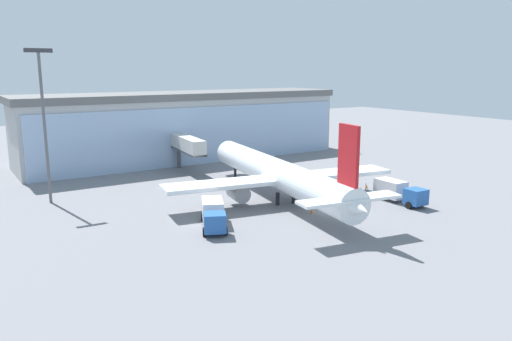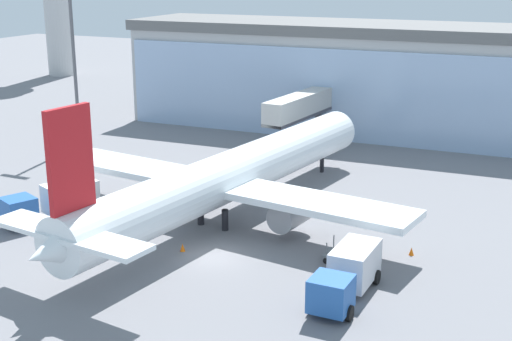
# 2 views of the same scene
# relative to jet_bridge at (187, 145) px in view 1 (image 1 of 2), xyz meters

# --- Properties ---
(ground) EXTENTS (240.00, 240.00, 0.00)m
(ground) POSITION_rel_jet_bridge_xyz_m (5.28, -29.18, -4.53)
(ground) COLOR slate
(terminal_building) EXTENTS (60.70, 14.88, 12.41)m
(terminal_building) POSITION_rel_jet_bridge_xyz_m (5.28, 12.21, 1.67)
(terminal_building) COLOR #AEAEAE
(terminal_building) RESTS_ON ground
(jet_bridge) EXTENTS (3.41, 12.45, 5.92)m
(jet_bridge) POSITION_rel_jet_bridge_xyz_m (0.00, 0.00, 0.00)
(jet_bridge) COLOR beige
(jet_bridge) RESTS_ON ground
(apron_light_mast) EXTENTS (3.20, 0.40, 19.06)m
(apron_light_mast) POSITION_rel_jet_bridge_xyz_m (-22.40, -8.09, 6.75)
(apron_light_mast) COLOR #59595E
(apron_light_mast) RESTS_ON ground
(airplane) EXTENTS (30.74, 38.96, 11.36)m
(airplane) POSITION_rel_jet_bridge_xyz_m (2.84, -22.19, -1.12)
(airplane) COLOR white
(airplane) RESTS_ON ground
(catering_truck) EXTENTS (4.94, 7.57, 2.65)m
(catering_truck) POSITION_rel_jet_bridge_xyz_m (-9.33, -27.78, -3.07)
(catering_truck) COLOR #2659A5
(catering_truck) RESTS_ON ground
(fuel_truck) EXTENTS (2.62, 7.34, 2.65)m
(fuel_truck) POSITION_rel_jet_bridge_xyz_m (15.15, -31.11, -3.07)
(fuel_truck) COLOR #2659A5
(fuel_truck) RESTS_ON ground
(baggage_cart) EXTENTS (2.80, 1.61, 1.50)m
(baggage_cart) POSITION_rel_jet_bridge_xyz_m (13.61, -26.46, -4.03)
(baggage_cart) COLOR slate
(baggage_cart) RESTS_ON ground
(safety_cone_nose) EXTENTS (0.36, 0.36, 0.55)m
(safety_cone_nose) POSITION_rel_jet_bridge_xyz_m (2.82, -29.23, -4.26)
(safety_cone_nose) COLOR orange
(safety_cone_nose) RESTS_ON ground
(safety_cone_wingtip) EXTENTS (0.36, 0.36, 0.55)m
(safety_cone_wingtip) POSITION_rel_jet_bridge_xyz_m (17.23, -23.38, -4.26)
(safety_cone_wingtip) COLOR orange
(safety_cone_wingtip) RESTS_ON ground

